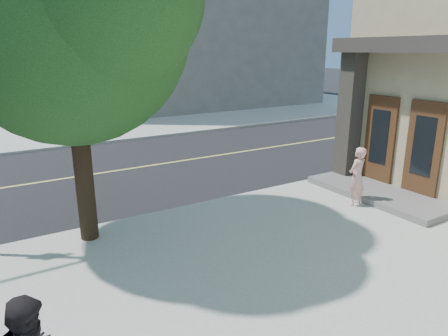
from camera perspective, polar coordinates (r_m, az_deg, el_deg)
ground at (r=10.05m, az=-28.10°, el=-9.92°), size 140.00×140.00×0.00m
sidewalk_ne at (r=33.81m, az=-7.49°, el=9.23°), size 29.00×25.00×0.12m
filler_ne at (r=34.36m, az=-7.51°, el=21.14°), size 18.00×16.00×14.00m
man_on_phone at (r=11.23m, az=18.04°, el=-1.13°), size 0.63×0.47×1.57m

